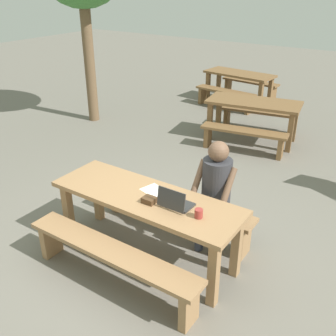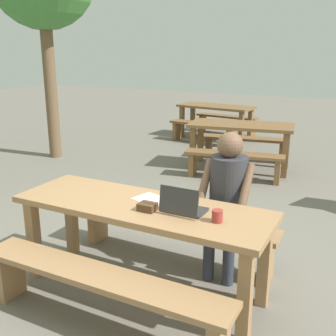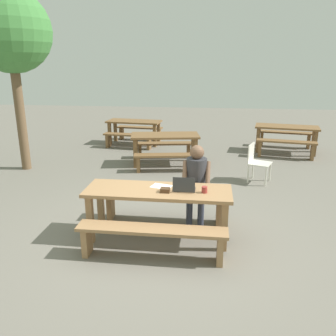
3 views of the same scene
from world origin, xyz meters
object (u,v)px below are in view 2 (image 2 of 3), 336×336
at_px(picnic_table_rear, 241,131).
at_px(person_seated, 227,194).
at_px(picnic_table_front, 141,218).
at_px(small_pouch, 147,207).
at_px(picnic_table_mid, 216,111).
at_px(laptop, 183,206).
at_px(coffee_mug, 217,216).

bearing_deg(picnic_table_rear, person_seated, -83.87).
distance_m(picnic_table_front, small_pouch, 0.21).
bearing_deg(picnic_table_mid, laptop, -65.44).
bearing_deg(laptop, picnic_table_front, -2.64).
xyz_separation_m(laptop, picnic_table_rear, (-0.78, 3.89, -0.19)).
xyz_separation_m(picnic_table_front, small_pouch, (0.11, -0.09, 0.15)).
height_order(small_pouch, picnic_table_mid, small_pouch).
relative_size(picnic_table_front, person_seated, 1.62).
distance_m(laptop, small_pouch, 0.27).
bearing_deg(small_pouch, picnic_table_rear, 97.47).
relative_size(picnic_table_front, picnic_table_rear, 1.18).
distance_m(small_pouch, picnic_table_rear, 4.00).
bearing_deg(coffee_mug, picnic_table_rear, 105.29).
relative_size(picnic_table_front, coffee_mug, 23.46).
bearing_deg(small_pouch, laptop, 15.88).
distance_m(laptop, person_seated, 0.60).
xyz_separation_m(picnic_table_front, picnic_table_mid, (-1.66, 5.99, -0.04)).
bearing_deg(laptop, picnic_table_rear, -78.34).
bearing_deg(picnic_table_front, picnic_table_rear, 95.98).
relative_size(small_pouch, picnic_table_mid, 0.08).
bearing_deg(picnic_table_mid, small_pouch, -67.91).
height_order(laptop, person_seated, person_seated).
xyz_separation_m(small_pouch, person_seated, (0.41, 0.65, -0.03)).
height_order(picnic_table_mid, picnic_table_rear, picnic_table_rear).
height_order(person_seated, picnic_table_mid, person_seated).
relative_size(person_seated, picnic_table_mid, 0.76).
bearing_deg(picnic_table_rear, picnic_table_mid, 111.02).
distance_m(person_seated, picnic_table_mid, 5.86).
bearing_deg(picnic_table_mid, picnic_table_rear, -53.59).
height_order(picnic_table_front, picnic_table_rear, picnic_table_front).
bearing_deg(coffee_mug, picnic_table_front, 175.61).
bearing_deg(coffee_mug, picnic_table_mid, 111.06).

